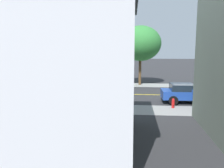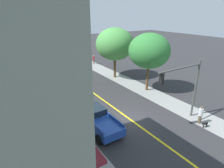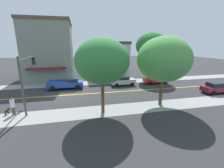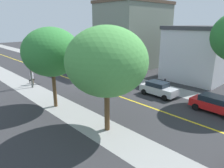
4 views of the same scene
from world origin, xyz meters
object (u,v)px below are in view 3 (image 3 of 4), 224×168
Objects in this scene: fire_hydrant at (78,83)px; small_dog at (7,111)px; street_tree_left_far at (151,46)px; street_lamp at (160,62)px; silver_sedan_left_curb at (123,81)px; pedestrian_white_shirt at (13,106)px; street_tree_right_corner at (164,59)px; red_sedan_left_curb at (155,79)px; traffic_light_mast at (26,73)px; maroon_sedan_right_curb at (217,87)px; street_tree_left_near at (102,61)px; blue_pickup_truck at (67,83)px; parking_meter at (117,78)px.

small_dog is at bearing -34.70° from fire_hydrant.
street_tree_left_far reaches higher than small_dog.
silver_sedan_left_curb is (2.52, -8.25, -2.79)m from street_lamp.
small_dog is at bearing -62.89° from pedestrian_white_shirt.
street_tree_right_corner reaches higher than red_sedan_left_curb.
traffic_light_mast is 1.02× the size of street_lamp.
maroon_sedan_right_curb reaches higher than small_dog.
street_tree_left_near is at bearing -41.28° from street_tree_left_far.
fire_hydrant is at bearing 173.45° from red_sedan_left_curb.
fire_hydrant is 0.17× the size of maroon_sedan_right_curb.
maroon_sedan_right_curb is (-2.29, 10.44, -4.47)m from street_tree_right_corner.
street_tree_left_far is 1.67× the size of blue_pickup_truck.
maroon_sedan_right_curb is at bearing -89.34° from traffic_light_mast.
maroon_sedan_right_curb is 0.85× the size of blue_pickup_truck.
parking_meter is at bearing 164.40° from red_sedan_left_curb.
fire_hydrant is 12.35m from pedestrian_white_shirt.
parking_meter is 7.02m from red_sedan_left_curb.
street_tree_left_near is 1.38× the size of blue_pickup_truck.
maroon_sedan_right_curb is at bearing 136.29° from pedestrian_white_shirt.
street_tree_right_corner is 11.59m from maroon_sedan_right_curb.
parking_meter is 0.35× the size of silver_sedan_left_curb.
blue_pickup_truck is (2.03, -1.84, 0.48)m from fire_hydrant.
pedestrian_white_shirt is (11.89, -20.57, -5.70)m from street_tree_left_far.
street_lamp is (-11.82, 6.43, -1.67)m from street_tree_right_corner.
street_tree_left_near is 10.00m from pedestrian_white_shirt.
silver_sedan_left_curb is (3.42, -6.61, -5.81)m from street_tree_left_far.
street_tree_left_far is 15.50m from fire_hydrant.
street_tree_left_far is 11.56× the size of fire_hydrant.
street_tree_left_near reaches higher than fire_hydrant.
parking_meter is at bearing 104.17° from silver_sedan_left_curb.
maroon_sedan_right_curb is at bearing 99.47° from street_tree_left_near.
street_tree_left_near is 9.55× the size of fire_hydrant.
fire_hydrant is at bearing 164.52° from silver_sedan_left_curb.
parking_meter is at bearing -45.06° from small_dog.
traffic_light_mast is 1.42× the size of silver_sedan_left_curb.
street_tree_right_corner reaches higher than traffic_light_mast.
silver_sedan_left_curb is 9.34m from blue_pickup_truck.
maroon_sedan_right_curb reaches higher than red_sedan_left_curb.
silver_sedan_left_curb is at bearing -0.82° from blue_pickup_truck.
street_tree_left_far is 6.78m from red_sedan_left_curb.
maroon_sedan_right_curb is (-0.29, 24.91, -3.16)m from traffic_light_mast.
blue_pickup_truck reaches higher than fire_hydrant.
street_tree_right_corner is at bearing -85.04° from small_dog.
red_sedan_left_curb is 9.31m from maroon_sedan_right_curb.
street_tree_left_near is at bearing -170.98° from maroon_sedan_right_curb.
street_tree_right_corner is 1.77× the size of red_sedan_left_curb.
parking_meter is at bearing 144.06° from maroon_sedan_right_curb.
pedestrian_white_shirt reaches higher than small_dog.
maroon_sedan_right_curb is 22.71m from blue_pickup_truck.
blue_pickup_truck is at bearing -24.41° from traffic_light_mast.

